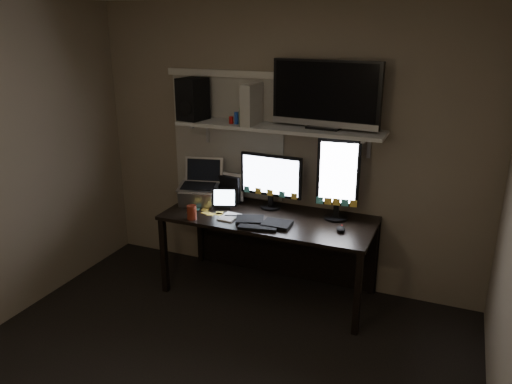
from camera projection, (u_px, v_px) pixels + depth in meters
The scene contains 18 objects.
back_wall at pixel (284, 148), 4.43m from camera, with size 3.60×3.60×0.00m, color #796B57.
window_blinds at pixel (228, 138), 4.60m from camera, with size 1.10×0.02×1.10m, color beige.
desk at pixel (273, 230), 4.44m from camera, with size 1.80×0.75×0.73m.
wall_shelf at pixel (278, 128), 4.21m from camera, with size 1.80×0.35×0.03m, color beige.
monitor_landscape at pixel (271, 181), 4.39m from camera, with size 0.57×0.06×0.50m, color black.
monitor_portrait at pixel (338, 179), 4.11m from camera, with size 0.35×0.07×0.70m, color black.
keyboard at pixel (263, 222), 4.11m from camera, with size 0.48×0.19×0.03m, color black.
mouse at pixel (341, 229), 3.96m from camera, with size 0.07×0.11×0.04m, color black.
notepad at pixel (229, 217), 4.25m from camera, with size 0.14×0.20×0.01m, color white.
tablet at pixel (225, 198), 4.43m from camera, with size 0.22×0.09×0.19m, color black.
file_sorter at pixel (231, 188), 4.60m from camera, with size 0.21×0.10×0.27m, color black.
laptop at pixel (198, 183), 4.52m from camera, with size 0.35×0.29×0.40m, color #AAAAAF.
cup at pixel (192, 212), 4.20m from camera, with size 0.08×0.08×0.12m, color maroon.
sticky_notes at pixel (206, 213), 4.34m from camera, with size 0.27×0.20×0.00m, color yellow, non-canonical shape.
tv at pixel (326, 95), 4.02m from camera, with size 0.91×0.16×0.55m, color black.
game_console at pixel (252, 104), 4.22m from camera, with size 0.09×0.29×0.34m, color beige.
speaker at pixel (193, 99), 4.42m from camera, with size 0.20×0.25×0.37m, color black.
bottles at pixel (239, 116), 4.25m from camera, with size 0.23×0.05×0.15m, color #A50F0C, non-canonical shape.
Camera 1 is at (1.43, -2.29, 2.30)m, focal length 35.00 mm.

